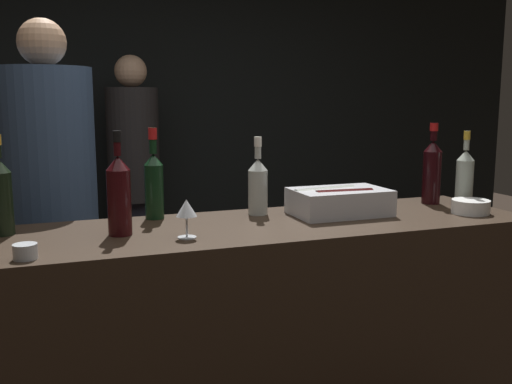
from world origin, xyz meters
TOP-DOWN VIEW (x-y plane):
  - wall_back_chalkboard at (0.00, 2.56)m, footprint 6.40×0.06m
  - bar_counter at (0.00, 0.30)m, footprint 2.19×0.61m
  - ice_bin_with_bottles at (0.37, 0.36)m, footprint 0.39×0.25m
  - bowl_white at (0.91, 0.19)m, footprint 0.16×0.16m
  - wine_glass at (-0.31, 0.18)m, footprint 0.07×0.07m
  - candle_votive at (-0.83, 0.08)m, footprint 0.07×0.07m
  - rose_wine_bottle at (0.99, 0.33)m, footprint 0.08×0.08m
  - white_wine_bottle at (0.06, 0.48)m, footprint 0.08×0.08m
  - red_wine_bottle_tall at (0.90, 0.45)m, footprint 0.08×0.08m
  - champagne_bottle at (-0.91, 0.45)m, footprint 0.08×0.08m
  - red_wine_bottle_black_foil at (-0.52, 0.30)m, footprint 0.08×0.08m
  - red_wine_bottle_burgundy at (-0.36, 0.54)m, footprint 0.08×0.08m
  - person_in_hoodie at (-0.22, 2.13)m, footprint 0.34×0.34m
  - person_blond_tee at (-0.75, 1.03)m, footprint 0.41×0.41m

SIDE VIEW (x-z plane):
  - bar_counter at x=0.00m, z-range 0.00..1.01m
  - person_in_hoodie at x=-0.22m, z-range 0.11..1.88m
  - person_blond_tee at x=-0.75m, z-range 0.10..1.94m
  - candle_votive at x=-0.83m, z-range 1.01..1.06m
  - bowl_white at x=0.91m, z-range 1.01..1.07m
  - ice_bin_with_bottles at x=0.37m, z-range 1.01..1.13m
  - wine_glass at x=-0.31m, z-range 1.04..1.18m
  - white_wine_bottle at x=0.06m, z-range 0.98..1.30m
  - rose_wine_bottle at x=0.99m, z-range 0.98..1.32m
  - champagne_bottle at x=-0.91m, z-range 0.98..1.33m
  - red_wine_bottle_burgundy at x=-0.36m, z-range 0.98..1.34m
  - red_wine_bottle_black_foil at x=-0.52m, z-range 0.98..1.34m
  - red_wine_bottle_tall at x=0.90m, z-range 0.98..1.35m
  - wall_back_chalkboard at x=0.00m, z-range 0.00..2.80m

